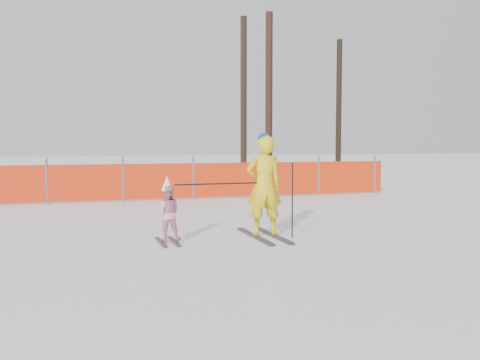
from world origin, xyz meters
name	(u,v)px	position (x,y,z in m)	size (l,w,h in m)	color
ground	(249,243)	(0.00, 0.00, 0.00)	(120.00, 120.00, 0.00)	white
adult	(264,186)	(0.42, 0.46, 0.90)	(0.65, 1.73, 1.81)	black
child	(167,212)	(-1.28, 0.42, 0.50)	(0.49, 0.88, 1.10)	black
ski_poles	(253,192)	(0.19, 0.35, 0.81)	(2.04, 0.22, 1.30)	black
safety_fence	(127,182)	(-1.27, 6.91, 0.56)	(16.25, 0.06, 1.25)	#595960
tree_trunks	(273,103)	(4.70, 11.10, 3.15)	(3.19, 2.88, 6.73)	black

